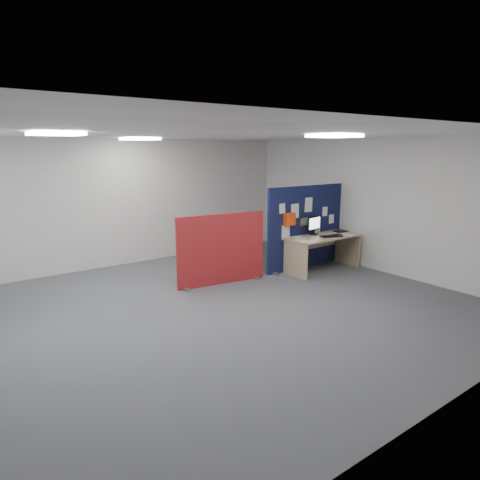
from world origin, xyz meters
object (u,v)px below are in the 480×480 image
navy_divider (306,227)px  red_divider (222,250)px  monitor_main (314,225)px  main_desk (322,244)px  office_chair (213,245)px

navy_divider → red_divider: size_ratio=1.20×
monitor_main → red_divider: 2.17m
navy_divider → main_desk: (0.12, -0.36, -0.32)m
monitor_main → red_divider: red_divider is taller
main_desk → red_divider: size_ratio=0.92×
main_desk → red_divider: (-2.20, 0.45, 0.10)m
office_chair → navy_divider: bearing=-4.5°
navy_divider → main_desk: navy_divider is taller
red_divider → office_chair: bearing=77.5°
navy_divider → monitor_main: bearing=-75.5°
main_desk → monitor_main: (-0.07, 0.17, 0.39)m
navy_divider → office_chair: navy_divider is taller
red_divider → office_chair: red_divider is taller
red_divider → office_chair: 0.72m
monitor_main → office_chair: monitor_main is taller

